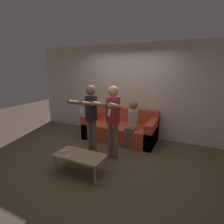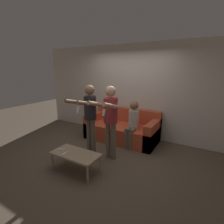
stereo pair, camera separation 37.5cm
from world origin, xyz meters
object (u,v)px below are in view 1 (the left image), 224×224
person_standing_right (113,115)px  coffee_table (80,156)px  person_seated (132,121)px  remote_far (64,151)px  remote_near (69,156)px  couch (120,129)px  person_standing_left (91,113)px

person_standing_right → coffee_table: (-0.34, -0.77, -0.70)m
person_seated → remote_far: person_seated is taller
remote_near → person_seated: bearing=69.9°
remote_near → remote_far: 0.22m
remote_near → remote_far: (-0.20, 0.10, 0.00)m
couch → remote_far: couch is taller
coffee_table → remote_far: (-0.36, -0.05, 0.05)m
couch → coffee_table: (-0.07, -1.89, 0.04)m
coffee_table → remote_far: bearing=-172.8°
coffee_table → person_seated: bearing=73.2°
person_standing_right → remote_near: 1.22m
couch → coffee_table: size_ratio=2.06×
person_standing_right → remote_near: bearing=-118.9°
couch → remote_near: (-0.22, -2.04, 0.09)m
person_seated → coffee_table: size_ratio=1.21×
coffee_table → remote_far: size_ratio=6.81×
person_standing_right → remote_far: size_ratio=11.42×
person_standing_left → person_standing_right: person_standing_right is taller
person_standing_left → coffee_table: 1.04m
person_seated → remote_far: bearing=-116.8°
person_standing_left → person_seated: bearing=51.6°
person_standing_right → remote_near: person_standing_right is taller
person_seated → remote_near: 1.93m
remote_near → coffee_table: bearing=42.4°
person_seated → remote_near: bearing=-110.1°
coffee_table → remote_near: bearing=-137.6°
person_standing_left → remote_near: person_standing_left is taller
person_seated → remote_near: person_seated is taller
person_standing_right → remote_far: 1.25m
person_standing_right → coffee_table: 1.09m
couch → person_standing_right: size_ratio=1.23×
person_seated → remote_far: size_ratio=8.26×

